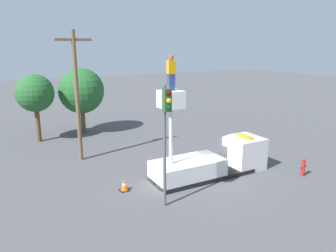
% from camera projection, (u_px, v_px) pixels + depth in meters
% --- Properties ---
extents(ground_plane, '(120.00, 120.00, 0.00)m').
position_uv_depth(ground_plane, '(202.00, 177.00, 18.85)').
color(ground_plane, '#4C4C4F').
extents(bucket_truck, '(7.08, 2.11, 5.12)m').
position_uv_depth(bucket_truck, '(211.00, 160.00, 18.89)').
color(bucket_truck, black).
rests_on(bucket_truck, ground).
extents(worker, '(0.40, 0.26, 1.75)m').
position_uv_depth(worker, '(171.00, 73.00, 16.39)').
color(worker, navy).
rests_on(worker, bucket_truck).
extents(traffic_light_pole, '(0.34, 0.57, 5.73)m').
position_uv_depth(traffic_light_pole, '(166.00, 123.00, 14.38)').
color(traffic_light_pole, '#515156').
rests_on(traffic_light_pole, ground).
extents(fire_hydrant, '(0.46, 0.22, 1.07)m').
position_uv_depth(fire_hydrant, '(303.00, 167.00, 18.83)').
color(fire_hydrant, '#B2231E').
rests_on(fire_hydrant, ground).
extents(traffic_cone_rear, '(0.50, 0.50, 0.61)m').
position_uv_depth(traffic_cone_rear, '(124.00, 185.00, 17.01)').
color(traffic_cone_rear, black).
rests_on(traffic_cone_rear, ground).
extents(tree_left_bg, '(2.86, 2.86, 5.23)m').
position_uv_depth(tree_left_bg, '(35.00, 94.00, 24.75)').
color(tree_left_bg, brown).
rests_on(tree_left_bg, ground).
extents(tree_right_bg, '(3.77, 3.77, 5.50)m').
position_uv_depth(tree_right_bg, '(81.00, 91.00, 27.25)').
color(tree_right_bg, brown).
rests_on(tree_right_bg, ground).
extents(utility_pole, '(2.20, 0.26, 8.26)m').
position_uv_depth(utility_pole, '(77.00, 92.00, 20.53)').
color(utility_pole, brown).
rests_on(utility_pole, ground).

